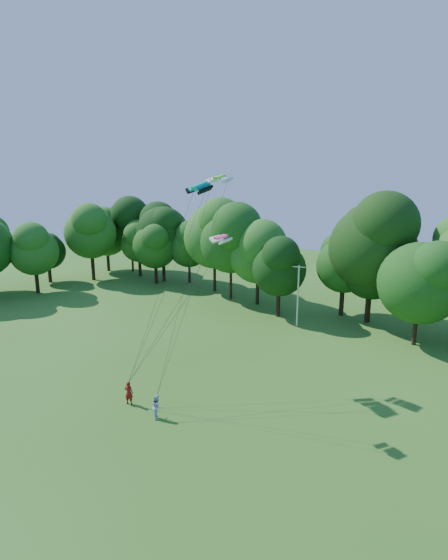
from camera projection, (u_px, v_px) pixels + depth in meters
The scene contains 9 objects.
ground at pixel (60, 492), 23.54m from camera, with size 160.00×160.00×0.00m, color #2C5C19.
utility_pole at pixel (298, 295), 48.63m from camera, with size 1.32×0.65×7.06m.
kite_flyer_left at pixel (129, 393), 32.45m from camera, with size 0.66×0.43×1.80m, color maroon.
kite_flyer_right at pixel (157, 406), 30.61m from camera, with size 0.84×0.66×1.73m, color #A7BDE8.
kite_teal at pixel (199, 185), 35.29m from camera, with size 3.15×2.33×0.61m.
kite_green at pixel (219, 177), 35.85m from camera, with size 2.45×1.30×0.38m.
kite_pink at pixel (221, 237), 29.57m from camera, with size 1.91×1.33×0.30m.
tree_back_west at pixel (155, 240), 67.71m from camera, with size 7.61×7.61×11.08m.
tree_back_center at pixel (372, 241), 48.69m from camera, with size 10.51×10.51×15.29m.
Camera 1 is at (19.61, -10.14, 16.63)m, focal length 28.00 mm.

